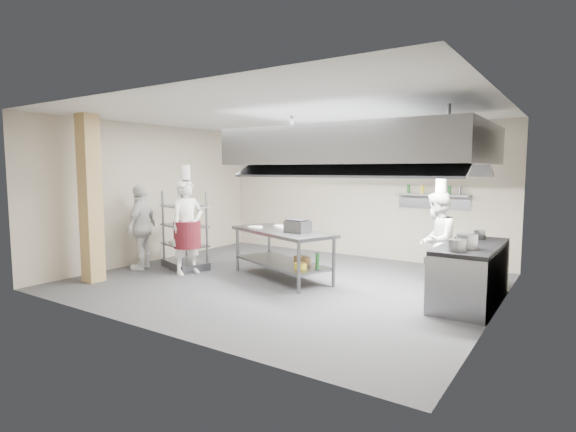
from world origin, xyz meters
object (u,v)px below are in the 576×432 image
Objects in this scene: pass_rack at (185,230)px; griddle at (298,227)px; stockpot at (467,241)px; chef_head at (187,227)px; island at (282,254)px; chef_line at (436,241)px; chef_plating at (142,227)px; cooking_range at (470,275)px.

pass_rack is 3.91× the size of griddle.
griddle is at bearing 179.63° from stockpot.
island is at bearing -54.25° from chef_head.
chef_line is 1.08m from stockpot.
chef_head is 1.12m from chef_plating.
chef_head is at bearing -71.71° from chef_line.
cooking_range is at bearing 55.44° from chef_line.
island is 5.41× the size of griddle.
chef_line is 5.69m from chef_plating.
stockpot is at bearing 37.49° from chef_line.
chef_line is 0.96× the size of chef_plating.
cooking_range is 0.88m from chef_line.
griddle is (2.11, 0.64, 0.09)m from chef_head.
chef_line reaches higher than griddle.
chef_head is 6.28× the size of stockpot.
chef_plating reaches higher than griddle.
stockpot reaches higher than island.
pass_rack reaches higher than island.
pass_rack is 5.48m from cooking_range.
cooking_range is 0.71m from stockpot.
chef_head reaches higher than island.
chef_plating reaches higher than chef_line.
stockpot reaches higher than cooking_range.
chef_head is at bearing 76.84° from chef_plating.
chef_line is (4.34, 1.46, -0.09)m from chef_head.
pass_rack is 0.92× the size of chef_plating.
island is 1.39× the size of pass_rack.
stockpot is at bearing 74.18° from chef_plating.
cooking_range is at bearing 25.91° from pass_rack.
griddle is at bearing -70.08° from chef_line.
island is at bearing -74.09° from chef_line.
island is 3.26m from cooking_range.
chef_plating is at bearing 114.00° from chef_head.
cooking_range is 1.09× the size of chef_head.
chef_head is 1.11× the size of chef_line.
pass_rack is at bearing 106.23° from chef_plating.
chef_plating is (-2.83, -0.91, 0.41)m from island.
cooking_range is at bearing 26.69° from island.
island is at bearing -174.29° from cooking_range.
griddle is 1.38× the size of stockpot.
chef_plating is at bearing -121.55° from pass_rack.
chef_line is at bearing 127.87° from stockpot.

